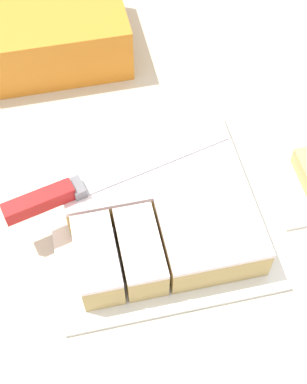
# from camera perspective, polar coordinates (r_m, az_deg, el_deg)

# --- Properties ---
(ground_plane) EXTENTS (8.00, 8.00, 0.00)m
(ground_plane) POSITION_cam_1_polar(r_m,az_deg,el_deg) (1.67, -1.31, -17.40)
(ground_plane) COLOR #7F705B
(countertop) EXTENTS (1.40, 1.10, 0.95)m
(countertop) POSITION_cam_1_polar(r_m,az_deg,el_deg) (1.22, -1.75, -10.95)
(countertop) COLOR beige
(countertop) RESTS_ON ground_plane
(cake_board) EXTENTS (0.29, 0.33, 0.01)m
(cake_board) POSITION_cam_1_polar(r_m,az_deg,el_deg) (0.76, 0.00, -1.31)
(cake_board) COLOR white
(cake_board) RESTS_ON countertop
(cake) EXTENTS (0.24, 0.28, 0.06)m
(cake) POSITION_cam_1_polar(r_m,az_deg,el_deg) (0.74, 0.11, 0.16)
(cake) COLOR tan
(cake) RESTS_ON cake_board
(knife) EXTENTS (0.32, 0.10, 0.02)m
(knife) POSITION_cam_1_polar(r_m,az_deg,el_deg) (0.70, -8.59, 0.27)
(knife) COLOR silver
(knife) RESTS_ON cake
(storage_box) EXTENTS (0.26, 0.20, 0.10)m
(storage_box) POSITION_cam_1_polar(r_m,az_deg,el_deg) (0.97, -11.37, 16.71)
(storage_box) COLOR orange
(storage_box) RESTS_ON countertop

